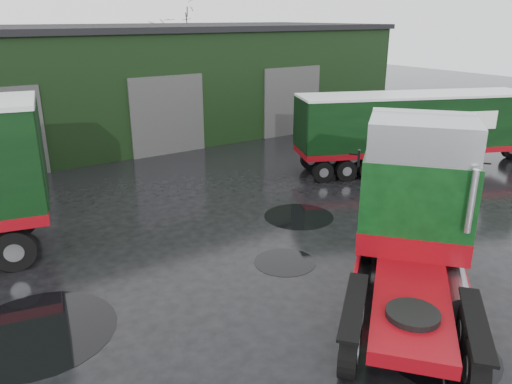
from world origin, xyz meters
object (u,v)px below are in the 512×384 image
warehouse (125,80)px  tree_back_b (175,54)px  lorry_right (411,132)px  hero_tractor (417,229)px

warehouse → tree_back_b: bearing=51.3°
lorry_right → tree_back_b: (-0.01, 24.97, 1.95)m
hero_tractor → tree_back_b: 34.37m
lorry_right → tree_back_b: tree_back_b is taller
hero_tractor → lorry_right: (9.50, 8.03, -0.45)m
lorry_right → tree_back_b: bearing=-157.0°
hero_tractor → lorry_right: 12.45m
warehouse → tree_back_b: (8.00, 10.00, 0.59)m
hero_tractor → lorry_right: size_ratio=0.53×
warehouse → hero_tractor: size_ratio=4.48×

